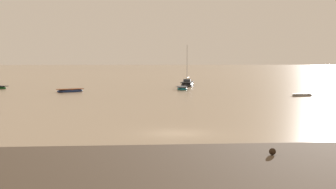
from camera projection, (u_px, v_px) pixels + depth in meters
ground_plane at (177, 133)px, 35.26m from camera, size 800.00×800.00×0.00m
tidal_rock_left at (272, 152)px, 25.84m from camera, size 0.34×0.34×0.34m
rowboat_moored_0 at (182, 88)px, 85.38m from camera, size 1.75×4.66×0.73m
rowboat_moored_2 at (302, 95)px, 70.72m from camera, size 3.00×1.30×0.46m
rowboat_moored_4 at (70, 91)px, 79.46m from camera, size 4.42×3.59×0.68m
sailboat_moored_1 at (187, 84)px, 96.40m from camera, size 3.71×7.36×7.90m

